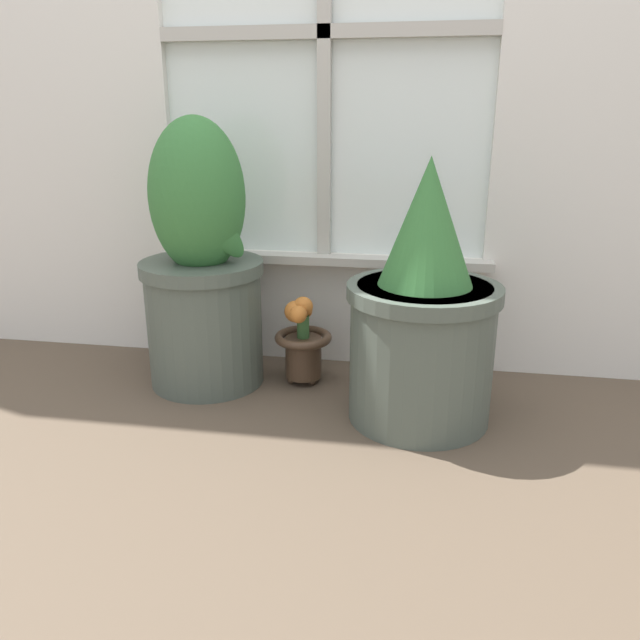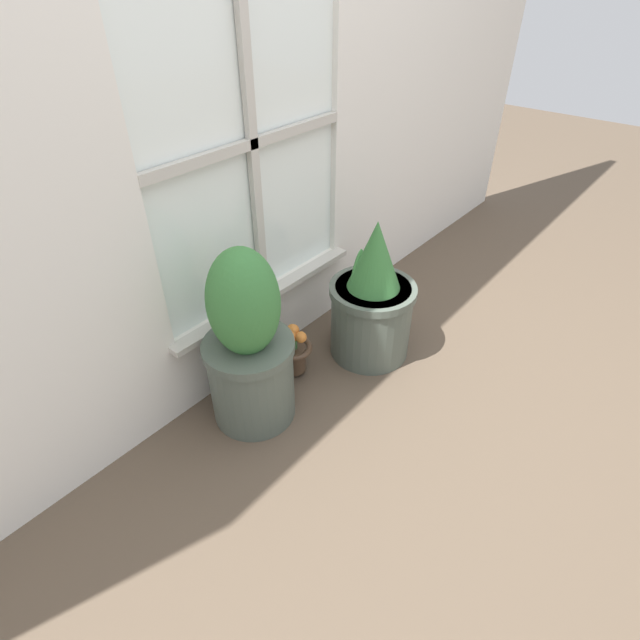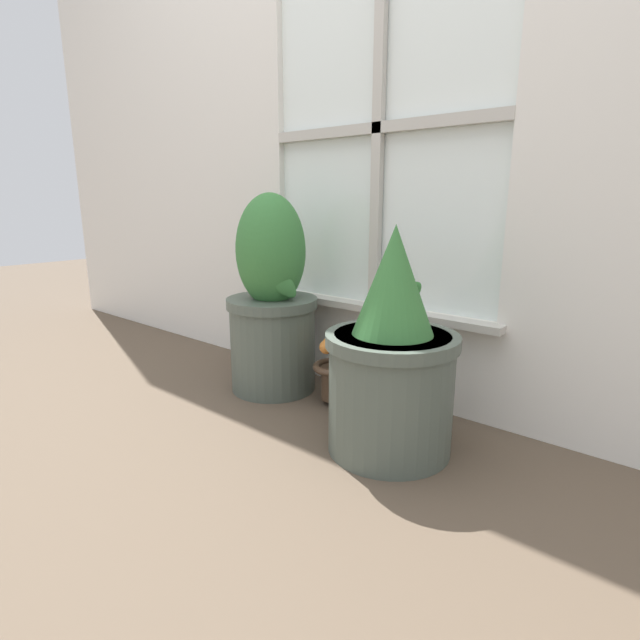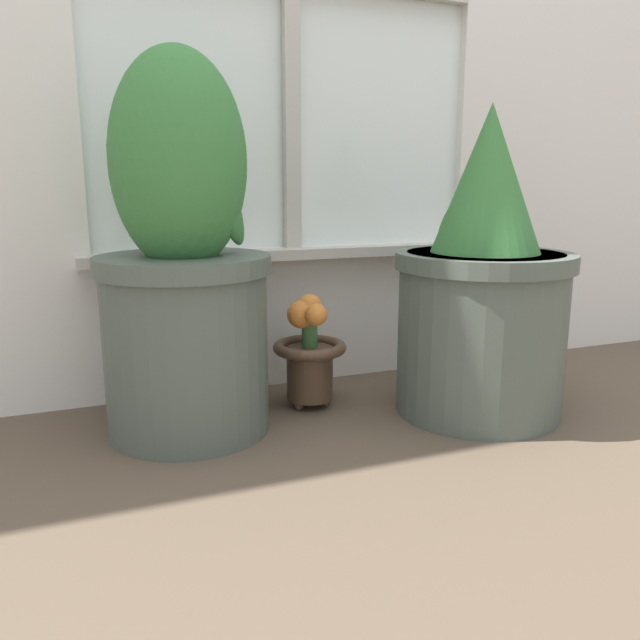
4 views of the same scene
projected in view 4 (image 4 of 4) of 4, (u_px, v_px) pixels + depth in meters
name	position (u px, v px, depth m)	size (l,w,h in m)	color
ground_plane	(393.00, 465.00, 1.08)	(10.00, 10.00, 0.00)	brown
potted_plant_left	(184.00, 269.00, 1.17)	(0.33, 0.33, 0.72)	#4C564C
potted_plant_right	(482.00, 291.00, 1.29)	(0.37, 0.37, 0.63)	#4C564C
flower_vase	(309.00, 352.00, 1.35)	(0.16, 0.16, 0.25)	#473323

